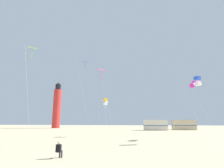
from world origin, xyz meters
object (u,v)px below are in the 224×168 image
(kite_diamond_violet, at_px, (85,65))
(kite_box_blue, at_px, (198,81))
(kite_box_gold, at_px, (105,102))
(rv_van_tan, at_px, (184,125))
(kite_tube_magenta, at_px, (195,84))
(kite_diamond_white, at_px, (105,103))
(rv_van_cream, at_px, (155,125))
(kite_diamond_lime, at_px, (32,51))
(kite_diamond_rainbow, at_px, (102,72))
(lighthouse_distant, at_px, (57,106))
(kite_flyer_standing, at_px, (59,149))

(kite_diamond_violet, bearing_deg, kite_box_blue, -16.25)
(kite_box_gold, bearing_deg, rv_van_tan, 52.14)
(kite_tube_magenta, xyz_separation_m, kite_diamond_white, (-14.21, 2.70, -2.39))
(rv_van_cream, xyz_separation_m, rv_van_tan, (8.32, 3.16, 0.00))
(kite_diamond_lime, bearing_deg, kite_tube_magenta, 30.33)
(kite_diamond_rainbow, relative_size, kite_diamond_white, 1.40)
(kite_box_gold, xyz_separation_m, lighthouse_distant, (-23.55, 32.16, 2.04))
(kite_diamond_white, bearing_deg, kite_diamond_rainbow, -82.27)
(kite_tube_magenta, height_order, kite_diamond_lime, kite_diamond_lime)
(rv_van_tan, bearing_deg, kite_diamond_white, -130.81)
(rv_van_cream, bearing_deg, kite_flyer_standing, -106.02)
(kite_tube_magenta, relative_size, rv_van_tan, 1.34)
(kite_box_blue, height_order, rv_van_cream, kite_box_blue)
(kite_tube_magenta, relative_size, lighthouse_distant, 0.52)
(kite_box_gold, xyz_separation_m, rv_van_tan, (18.80, 24.19, -4.41))
(kite_diamond_white, bearing_deg, kite_tube_magenta, -10.74)
(lighthouse_distant, bearing_deg, kite_diamond_violet, -59.46)
(kite_diamond_rainbow, relative_size, kite_diamond_lime, 0.82)
(kite_diamond_rainbow, bearing_deg, kite_box_blue, 18.63)
(kite_diamond_lime, relative_size, lighthouse_distant, 0.61)
(kite_diamond_violet, bearing_deg, lighthouse_distant, 120.54)
(kite_box_blue, distance_m, kite_diamond_white, 15.09)
(kite_flyer_standing, distance_m, kite_box_blue, 18.26)
(kite_diamond_rainbow, xyz_separation_m, kite_diamond_lime, (-6.81, -2.95, 1.69))
(kite_flyer_standing, height_order, kite_box_gold, kite_box_gold)
(kite_box_blue, bearing_deg, rv_van_tan, 79.44)
(kite_diamond_rainbow, distance_m, rv_van_tan, 39.81)
(kite_diamond_white, height_order, lighthouse_distant, lighthouse_distant)
(kite_diamond_lime, distance_m, kite_diamond_white, 15.59)
(kite_tube_magenta, xyz_separation_m, lighthouse_distant, (-37.62, 34.69, -0.21))
(kite_diamond_violet, relative_size, rv_van_cream, 1.95)
(kite_diamond_lime, xyz_separation_m, lighthouse_distant, (-18.11, 46.11, -1.79))
(kite_box_blue, xyz_separation_m, rv_van_tan, (5.83, 31.28, -6.08))
(kite_tube_magenta, bearing_deg, kite_diamond_white, 169.26)
(kite_flyer_standing, height_order, lighthouse_distant, lighthouse_distant)
(lighthouse_distant, height_order, rv_van_tan, lighthouse_distant)
(lighthouse_distant, bearing_deg, rv_van_cream, -18.11)
(lighthouse_distant, xyz_separation_m, rv_van_tan, (42.35, -7.97, -6.45))
(rv_van_cream, height_order, rv_van_tan, same)
(kite_box_blue, bearing_deg, rv_van_cream, 95.05)
(kite_diamond_rainbow, xyz_separation_m, rv_van_tan, (17.43, 35.19, -6.55))
(kite_flyer_standing, bearing_deg, kite_diamond_rainbow, -97.52)
(rv_van_tan, bearing_deg, kite_box_blue, -103.11)
(kite_diamond_rainbow, bearing_deg, kite_diamond_violet, 117.81)
(kite_diamond_rainbow, height_order, kite_box_gold, kite_diamond_rainbow)
(kite_diamond_rainbow, xyz_separation_m, kite_diamond_white, (-1.52, 11.17, -2.29))
(kite_flyer_standing, distance_m, kite_box_gold, 18.34)
(kite_diamond_lime, height_order, lighthouse_distant, lighthouse_distant)
(kite_diamond_violet, bearing_deg, kite_diamond_rainbow, -62.19)
(rv_van_tan, bearing_deg, kite_tube_magenta, -102.59)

